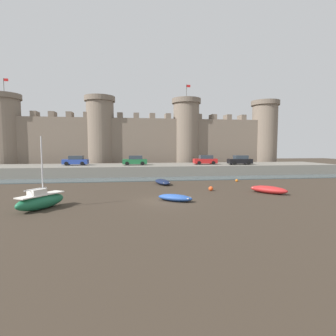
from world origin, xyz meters
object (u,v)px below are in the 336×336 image
(sailboat_midflat_centre, at_px, (41,201))
(car_quay_centre_east, at_px, (135,160))
(mooring_buoy_near_channel, at_px, (237,180))
(car_quay_east, at_px, (76,161))
(rowboat_foreground_left, at_px, (175,198))
(car_quay_centre_west, at_px, (240,160))
(mooring_buoy_near_shore, at_px, (211,189))
(rowboat_near_channel_left, at_px, (269,189))
(rowboat_near_channel_right, at_px, (163,182))
(car_quay_west, at_px, (205,160))

(sailboat_midflat_centre, relative_size, car_quay_centre_east, 1.35)
(car_quay_centre_east, bearing_deg, mooring_buoy_near_channel, -38.29)
(car_quay_centre_east, xyz_separation_m, car_quay_east, (-9.93, 1.03, 0.00))
(mooring_buoy_near_channel, xyz_separation_m, car_quay_east, (-23.59, 11.82, 2.31))
(mooring_buoy_near_channel, height_order, car_quay_east, car_quay_east)
(rowboat_foreground_left, relative_size, sailboat_midflat_centre, 0.60)
(car_quay_centre_east, bearing_deg, car_quay_centre_west, -4.79)
(car_quay_centre_east, bearing_deg, sailboat_midflat_centre, -107.84)
(car_quay_centre_west, bearing_deg, car_quay_east, 174.81)
(mooring_buoy_near_channel, height_order, mooring_buoy_near_shore, mooring_buoy_near_shore)
(rowboat_near_channel_left, relative_size, car_quay_centre_east, 0.92)
(sailboat_midflat_centre, distance_m, rowboat_near_channel_right, 16.30)
(rowboat_foreground_left, distance_m, car_quay_centre_east, 22.64)
(car_quay_east, bearing_deg, sailboat_midflat_centre, -84.79)
(rowboat_near_channel_left, bearing_deg, car_quay_centre_east, 123.75)
(car_quay_centre_west, xyz_separation_m, car_quay_east, (-28.07, 2.55, 0.00))
(sailboat_midflat_centre, height_order, mooring_buoy_near_channel, sailboat_midflat_centre)
(mooring_buoy_near_channel, bearing_deg, rowboat_foreground_left, -132.58)
(car_quay_west, height_order, car_quay_centre_west, same)
(car_quay_west, bearing_deg, car_quay_centre_east, -179.87)
(sailboat_midflat_centre, xyz_separation_m, mooring_buoy_near_shore, (15.51, 6.29, -0.42))
(car_quay_east, bearing_deg, rowboat_near_channel_left, -42.00)
(rowboat_near_channel_right, height_order, car_quay_east, car_quay_east)
(car_quay_centre_east, xyz_separation_m, car_quay_west, (12.34, 0.03, 0.00))
(rowboat_near_channel_left, relative_size, car_quay_centre_west, 0.92)
(car_quay_centre_east, bearing_deg, car_quay_west, 0.13)
(sailboat_midflat_centre, bearing_deg, mooring_buoy_near_channel, 31.41)
(mooring_buoy_near_channel, bearing_deg, car_quay_west, 96.93)
(rowboat_foreground_left, relative_size, car_quay_east, 0.81)
(rowboat_near_channel_right, distance_m, car_quay_west, 15.00)
(sailboat_midflat_centre, xyz_separation_m, rowboat_near_channel_left, (20.94, 3.94, -0.27))
(sailboat_midflat_centre, relative_size, mooring_buoy_near_shore, 11.19)
(car_quay_west, xyz_separation_m, car_quay_centre_west, (5.80, -1.55, 0.00))
(rowboat_foreground_left, xyz_separation_m, car_quay_west, (9.29, 22.35, 2.17))
(rowboat_near_channel_left, height_order, mooring_buoy_near_shore, rowboat_near_channel_left)
(car_quay_centre_west, bearing_deg, mooring_buoy_near_shore, -122.78)
(mooring_buoy_near_channel, distance_m, car_quay_centre_east, 17.56)
(car_quay_centre_east, height_order, car_quay_west, same)
(sailboat_midflat_centre, height_order, rowboat_near_channel_right, sailboat_midflat_centre)
(sailboat_midflat_centre, height_order, car_quay_east, sailboat_midflat_centre)
(rowboat_foreground_left, xyz_separation_m, rowboat_near_channel_right, (0.21, 10.61, 0.01))
(rowboat_near_channel_left, bearing_deg, mooring_buoy_near_channel, 87.57)
(mooring_buoy_near_channel, xyz_separation_m, car_quay_centre_east, (-13.66, 10.79, 2.31))
(rowboat_foreground_left, xyz_separation_m, car_quay_east, (-12.98, 23.36, 2.17))
(rowboat_near_channel_left, height_order, car_quay_centre_east, car_quay_centre_east)
(mooring_buoy_near_shore, relative_size, car_quay_centre_east, 0.12)
(rowboat_near_channel_right, bearing_deg, rowboat_foreground_left, -91.12)
(mooring_buoy_near_channel, bearing_deg, car_quay_east, 153.39)
(mooring_buoy_near_channel, distance_m, mooring_buoy_near_shore, 8.89)
(car_quay_centre_east, bearing_deg, car_quay_east, 174.07)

